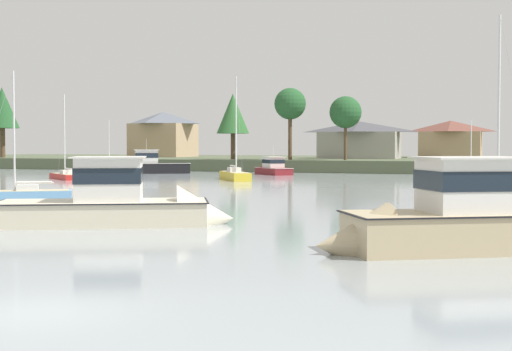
{
  "coord_description": "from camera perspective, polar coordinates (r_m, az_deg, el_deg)",
  "views": [
    {
      "loc": [
        9.8,
        -13.78,
        3.65
      ],
      "look_at": [
        -4.17,
        26.26,
        1.89
      ],
      "focal_mm": 53.18,
      "sensor_mm": 36.0,
      "label": 1
    }
  ],
  "objects": [
    {
      "name": "cruiser_sand",
      "position": [
        26.61,
        14.54,
        -4.02
      ],
      "size": [
        10.45,
        7.63,
        5.57
      ],
      "color": "tan",
      "rests_on": "ground"
    },
    {
      "name": "shore_tree_inland_c",
      "position": [
        123.6,
        -18.56,
        4.81
      ],
      "size": [
        5.16,
        5.16,
        10.84
      ],
      "color": "brown",
      "rests_on": "far_shore_bank"
    },
    {
      "name": "shore_tree_center",
      "position": [
        103.23,
        -1.75,
        4.65
      ],
      "size": [
        4.43,
        4.43,
        8.94
      ],
      "color": "brown",
      "rests_on": "far_shore_bank"
    },
    {
      "name": "cottage_near_water",
      "position": [
        125.19,
        -6.98,
        3.14
      ],
      "size": [
        9.39,
        9.54,
        7.32
      ],
      "color": "tan",
      "rests_on": "far_shore_bank"
    },
    {
      "name": "cottage_hillside",
      "position": [
        110.33,
        7.78,
        2.72
      ],
      "size": [
        12.07,
        6.5,
        5.35
      ],
      "color": "#9E998E",
      "rests_on": "far_shore_bank"
    },
    {
      "name": "cruiser_black",
      "position": [
        94.94,
        -8.36,
        0.53
      ],
      "size": [
        10.29,
        7.49,
        5.33
      ],
      "color": "black",
      "rests_on": "ground"
    },
    {
      "name": "sailboat_yellow",
      "position": [
        76.69,
        -1.6,
        -0.17
      ],
      "size": [
        5.44,
        7.0,
        10.96
      ],
      "color": "gold",
      "rests_on": "ground"
    },
    {
      "name": "sailboat_skyblue",
      "position": [
        52.35,
        -17.12,
        -1.51
      ],
      "size": [
        6.22,
        4.88,
        8.83
      ],
      "color": "#669ECC",
      "rests_on": "ground"
    },
    {
      "name": "ground_plane",
      "position": [
        17.3,
        -16.05,
        -9.89
      ],
      "size": [
        400.0,
        400.0,
        0.0
      ],
      "primitive_type": "plane",
      "color": "#939EA3"
    },
    {
      "name": "far_shore_bank",
      "position": [
        113.17,
        14.27,
        0.86
      ],
      "size": [
        171.15,
        40.27,
        1.57
      ],
      "primitive_type": "cube",
      "color": "#4C563D",
      "rests_on": "ground"
    },
    {
      "name": "cruiser_cream",
      "position": [
        34.66,
        -9.49,
        -2.6
      ],
      "size": [
        10.95,
        7.53,
        6.01
      ],
      "color": "beige",
      "rests_on": "ground"
    },
    {
      "name": "mooring_buoy_red",
      "position": [
        44.95,
        -12.02,
        -2.23
      ],
      "size": [
        0.42,
        0.42,
        0.47
      ],
      "color": "red",
      "rests_on": "ground"
    },
    {
      "name": "cottage_behind_trees",
      "position": [
        117.95,
        14.44,
        2.7
      ],
      "size": [
        9.61,
        7.1,
        5.6
      ],
      "color": "tan",
      "rests_on": "far_shore_bank"
    },
    {
      "name": "sailboat_wood",
      "position": [
        51.44,
        17.24,
        -1.5
      ],
      "size": [
        6.9,
        7.45,
        12.4
      ],
      "color": "brown",
      "rests_on": "ground"
    },
    {
      "name": "shore_tree_center_right",
      "position": [
        98.93,
        6.75,
        4.73
      ],
      "size": [
        4.15,
        4.15,
        8.27
      ],
      "color": "brown",
      "rests_on": "far_shore_bank"
    },
    {
      "name": "sailboat_red",
      "position": [
        81.13,
        -14.08,
        -0.13
      ],
      "size": [
        6.07,
        5.66,
        9.21
      ],
      "color": "#B2231E",
      "rests_on": "ground"
    },
    {
      "name": "cruiser_maroon",
      "position": [
        91.11,
        1.16,
        0.41
      ],
      "size": [
        6.4,
        6.8,
        4.28
      ],
      "color": "maroon",
      "rests_on": "ground"
    },
    {
      "name": "shore_tree_inland_a",
      "position": [
        100.69,
        2.58,
        5.36
      ],
      "size": [
        4.18,
        4.18,
        9.5
      ],
      "color": "brown",
      "rests_on": "far_shore_bank"
    }
  ]
}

